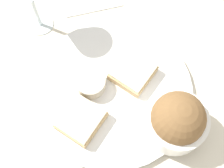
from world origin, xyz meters
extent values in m
plane|color=beige|center=(0.00, 0.00, 0.00)|extent=(4.00, 4.00, 0.00)
cylinder|color=white|center=(0.00, 0.00, 0.01)|extent=(0.34, 0.34, 0.01)
cylinder|color=white|center=(-0.05, 0.14, 0.04)|extent=(0.12, 0.12, 0.05)
sphere|color=brown|center=(-0.05, 0.14, 0.07)|extent=(0.10, 0.10, 0.10)
cylinder|color=beige|center=(0.03, -0.03, 0.03)|extent=(0.06, 0.06, 0.03)
cylinder|color=beige|center=(0.03, -0.03, 0.04)|extent=(0.05, 0.05, 0.01)
cube|color=tan|center=(0.09, 0.03, 0.02)|extent=(0.11, 0.10, 0.02)
cube|color=#F4E5C1|center=(0.09, 0.03, 0.04)|extent=(0.10, 0.10, 0.01)
cube|color=tan|center=(-0.05, 0.00, 0.02)|extent=(0.10, 0.10, 0.02)
cube|color=#F4E5C1|center=(-0.05, 0.00, 0.04)|extent=(0.10, 0.10, 0.01)
cylinder|color=silver|center=(0.04, -0.24, 0.00)|extent=(0.06, 0.06, 0.01)
cylinder|color=silver|center=(0.04, -0.24, 0.05)|extent=(0.01, 0.01, 0.08)
camera|label=1|loc=(0.13, 0.19, 0.56)|focal=45.00mm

